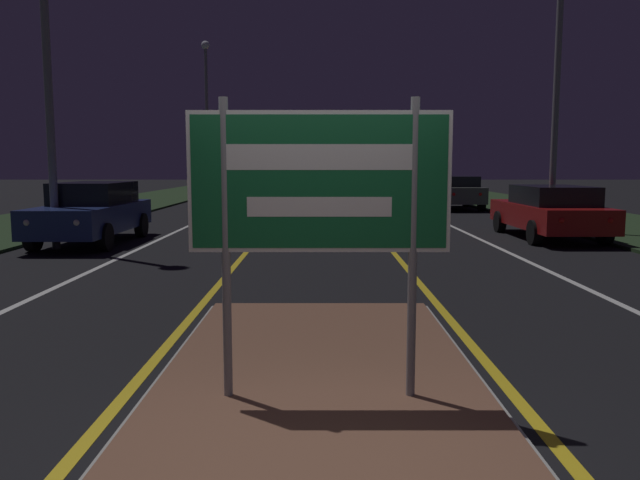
{
  "coord_description": "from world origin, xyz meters",
  "views": [
    {
      "loc": [
        0.01,
        -3.72,
        1.93
      ],
      "look_at": [
        0.0,
        2.6,
        1.17
      ],
      "focal_mm": 35.0,
      "sensor_mm": 36.0,
      "label": 1
    }
  ],
  "objects_px": {
    "car_approaching_1": "(254,195)",
    "car_approaching_2": "(276,187)",
    "highway_sign": "(320,193)",
    "streetlight_right_near": "(561,6)",
    "streetlight_left_far": "(207,101)",
    "car_approaching_0": "(93,212)",
    "car_receding_0": "(550,211)",
    "car_receding_2": "(420,184)",
    "car_receding_3": "(391,180)",
    "car_receding_1": "(456,191)"
  },
  "relations": [
    {
      "from": "streetlight_left_far",
      "to": "car_approaching_2",
      "type": "height_order",
      "value": "streetlight_left_far"
    },
    {
      "from": "car_receding_0",
      "to": "car_approaching_0",
      "type": "bearing_deg",
      "value": -175.22
    },
    {
      "from": "highway_sign",
      "to": "car_approaching_2",
      "type": "height_order",
      "value": "highway_sign"
    },
    {
      "from": "car_approaching_1",
      "to": "car_approaching_2",
      "type": "bearing_deg",
      "value": 89.03
    },
    {
      "from": "car_receding_1",
      "to": "car_receding_3",
      "type": "height_order",
      "value": "car_receding_1"
    },
    {
      "from": "streetlight_left_far",
      "to": "streetlight_right_near",
      "type": "bearing_deg",
      "value": -55.76
    },
    {
      "from": "car_approaching_2",
      "to": "car_receding_1",
      "type": "bearing_deg",
      "value": -36.85
    },
    {
      "from": "highway_sign",
      "to": "car_receding_3",
      "type": "distance_m",
      "value": 44.41
    },
    {
      "from": "streetlight_right_near",
      "to": "car_receding_3",
      "type": "bearing_deg",
      "value": 91.99
    },
    {
      "from": "streetlight_right_near",
      "to": "car_approaching_1",
      "type": "bearing_deg",
      "value": 145.26
    },
    {
      "from": "car_receding_3",
      "to": "car_approaching_2",
      "type": "xyz_separation_m",
      "value": [
        -7.96,
        -15.03,
        0.04
      ]
    },
    {
      "from": "car_approaching_0",
      "to": "car_receding_2",
      "type": "bearing_deg",
      "value": 62.62
    },
    {
      "from": "car_receding_1",
      "to": "car_receding_2",
      "type": "distance_m",
      "value": 10.54
    },
    {
      "from": "streetlight_left_far",
      "to": "car_approaching_0",
      "type": "bearing_deg",
      "value": -87.34
    },
    {
      "from": "car_receding_3",
      "to": "car_approaching_0",
      "type": "relative_size",
      "value": 0.92
    },
    {
      "from": "highway_sign",
      "to": "car_receding_3",
      "type": "xyz_separation_m",
      "value": [
        5.55,
        44.05,
        -0.97
      ]
    },
    {
      "from": "car_receding_2",
      "to": "car_approaching_1",
      "type": "bearing_deg",
      "value": -121.91
    },
    {
      "from": "car_approaching_0",
      "to": "car_approaching_2",
      "type": "relative_size",
      "value": 0.99
    },
    {
      "from": "car_receding_0",
      "to": "car_receding_3",
      "type": "bearing_deg",
      "value": 90.92
    },
    {
      "from": "highway_sign",
      "to": "car_approaching_2",
      "type": "distance_m",
      "value": 29.14
    },
    {
      "from": "highway_sign",
      "to": "streetlight_right_near",
      "type": "bearing_deg",
      "value": 62.96
    },
    {
      "from": "streetlight_left_far",
      "to": "car_receding_2",
      "type": "bearing_deg",
      "value": 3.38
    },
    {
      "from": "streetlight_right_near",
      "to": "car_approaching_2",
      "type": "bearing_deg",
      "value": 119.42
    },
    {
      "from": "car_approaching_1",
      "to": "car_approaching_2",
      "type": "relative_size",
      "value": 1.01
    },
    {
      "from": "streetlight_left_far",
      "to": "car_approaching_2",
      "type": "bearing_deg",
      "value": -39.45
    },
    {
      "from": "car_receding_3",
      "to": "car_approaching_1",
      "type": "height_order",
      "value": "car_approaching_1"
    },
    {
      "from": "car_receding_0",
      "to": "car_receding_2",
      "type": "xyz_separation_m",
      "value": [
        0.01,
        21.67,
        0.04
      ]
    },
    {
      "from": "car_receding_0",
      "to": "car_receding_3",
      "type": "relative_size",
      "value": 1.12
    },
    {
      "from": "highway_sign",
      "to": "car_approaching_2",
      "type": "xyz_separation_m",
      "value": [
        -2.42,
        29.02,
        -0.94
      ]
    },
    {
      "from": "car_approaching_1",
      "to": "car_receding_2",
      "type": "bearing_deg",
      "value": 58.09
    },
    {
      "from": "highway_sign",
      "to": "streetlight_right_near",
      "type": "distance_m",
      "value": 15.27
    },
    {
      "from": "car_receding_2",
      "to": "car_receding_3",
      "type": "xyz_separation_m",
      "value": [
        -0.53,
        10.78,
        -0.04
      ]
    },
    {
      "from": "car_receding_0",
      "to": "car_receding_3",
      "type": "xyz_separation_m",
      "value": [
        -0.52,
        32.45,
        0.01
      ]
    },
    {
      "from": "streetlight_right_near",
      "to": "car_approaching_2",
      "type": "xyz_separation_m",
      "value": [
        -9.04,
        16.04,
        -5.5
      ]
    },
    {
      "from": "streetlight_left_far",
      "to": "car_receding_3",
      "type": "xyz_separation_m",
      "value": [
        12.22,
        11.53,
        -4.93
      ]
    },
    {
      "from": "streetlight_right_near",
      "to": "car_receding_1",
      "type": "distance_m",
      "value": 11.22
    },
    {
      "from": "highway_sign",
      "to": "streetlight_left_far",
      "type": "xyz_separation_m",
      "value": [
        -6.67,
        32.52,
        3.95
      ]
    },
    {
      "from": "streetlight_right_near",
      "to": "car_approaching_0",
      "type": "height_order",
      "value": "streetlight_right_near"
    },
    {
      "from": "car_receding_0",
      "to": "car_receding_2",
      "type": "relative_size",
      "value": 1.1
    },
    {
      "from": "highway_sign",
      "to": "streetlight_left_far",
      "type": "bearing_deg",
      "value": 101.59
    },
    {
      "from": "streetlight_left_far",
      "to": "car_receding_0",
      "type": "distance_m",
      "value": 24.98
    },
    {
      "from": "highway_sign",
      "to": "car_receding_0",
      "type": "relative_size",
      "value": 0.49
    },
    {
      "from": "highway_sign",
      "to": "car_receding_1",
      "type": "bearing_deg",
      "value": 75.28
    },
    {
      "from": "car_approaching_1",
      "to": "highway_sign",
      "type": "bearing_deg",
      "value": -82.41
    },
    {
      "from": "car_receding_3",
      "to": "car_approaching_1",
      "type": "distance_m",
      "value": 25.99
    },
    {
      "from": "car_receding_3",
      "to": "highway_sign",
      "type": "bearing_deg",
      "value": -97.18
    },
    {
      "from": "streetlight_left_far",
      "to": "streetlight_right_near",
      "type": "distance_m",
      "value": 23.64
    },
    {
      "from": "streetlight_right_near",
      "to": "car_approaching_2",
      "type": "distance_m",
      "value": 19.22
    },
    {
      "from": "car_approaching_0",
      "to": "car_approaching_1",
      "type": "relative_size",
      "value": 0.98
    },
    {
      "from": "car_approaching_2",
      "to": "car_receding_0",
      "type": "bearing_deg",
      "value": -64.02
    }
  ]
}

